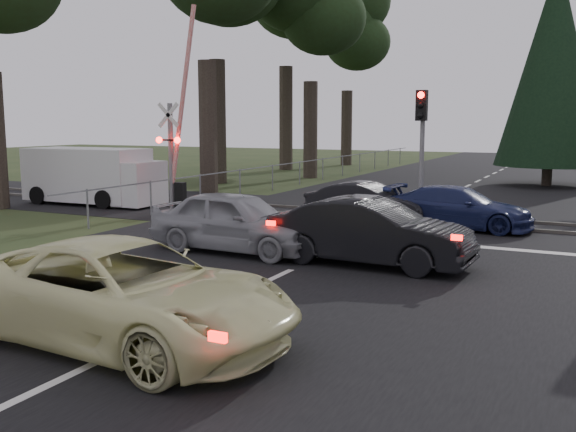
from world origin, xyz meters
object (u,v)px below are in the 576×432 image
Objects in this scene: silver_car at (237,222)px; white_van at (96,176)px; traffic_signal_center at (421,134)px; blue_sedan at (459,208)px; cream_coupe at (123,293)px; crossing_signal at (176,155)px; dark_car_far at (367,203)px; dark_hatchback at (370,232)px.

white_van reaches higher than silver_car.
traffic_signal_center is 2.47m from blue_sedan.
white_van reaches higher than cream_coupe.
crossing_signal is at bearing -10.95° from white_van.
crossing_signal is at bearing 100.71° from dark_car_far.
crossing_signal is at bearing -173.85° from traffic_signal_center.
silver_car is (5.20, -4.79, -1.30)m from crossing_signal.
crossing_signal reaches higher than silver_car.
dark_car_far is at bearing 98.92° from blue_sedan.
silver_car reaches higher than blue_sedan.
silver_car is (-3.07, -5.68, -2.05)m from traffic_signal_center.
dark_car_far is 0.70× the size of white_van.
crossing_signal is 1.25× the size of white_van.
cream_coupe is at bearing -57.66° from crossing_signal.
dark_hatchback is 0.81× the size of white_van.
white_van is at bearing 170.49° from crossing_signal.
crossing_signal reaches higher than blue_sedan.
silver_car is 5.85m from dark_car_far.
traffic_signal_center reaches higher than cream_coupe.
dark_car_far is (-2.79, -0.25, 0.01)m from blue_sedan.
crossing_signal reaches higher than traffic_signal_center.
crossing_signal is 1.61× the size of blue_sedan.
white_van is (-4.32, 0.72, -0.96)m from crossing_signal.
crossing_signal is 8.36m from traffic_signal_center.
blue_sedan is at bearing 6.84° from crossing_signal.
crossing_signal reaches higher than dark_hatchback.
silver_car is 1.14× the size of dark_car_far.
crossing_signal is 9.95m from dark_hatchback.
white_van is at bearing -179.24° from traffic_signal_center.
dark_hatchback is 5.95m from blue_sedan.
traffic_signal_center is 6.77m from silver_car.
traffic_signal_center reaches higher than silver_car.
dark_hatchback is 1.02× the size of silver_car.
silver_car is at bearing -118.40° from traffic_signal_center.
dark_hatchback reaches higher than cream_coupe.
crossing_signal is 13.29m from cream_coupe.
dark_hatchback is at bearing -28.88° from crossing_signal.
crossing_signal is 7.19m from silver_car.
traffic_signal_center reaches higher than blue_sedan.
cream_coupe is at bearing -174.76° from dark_car_far.
white_van reaches higher than dark_car_far.
silver_car is at bearing -31.48° from white_van.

